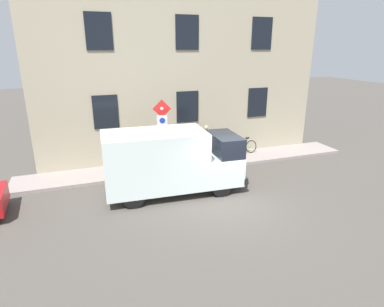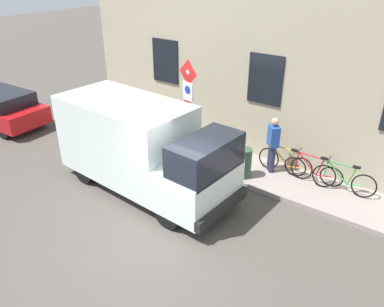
{
  "view_description": "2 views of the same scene",
  "coord_description": "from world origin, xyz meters",
  "px_view_note": "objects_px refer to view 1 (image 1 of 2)",
  "views": [
    {
      "loc": [
        -9.73,
        4.98,
        5.5
      ],
      "look_at": [
        2.91,
        0.5,
        1.02
      ],
      "focal_mm": 30.16,
      "sensor_mm": 36.0,
      "label": 1
    },
    {
      "loc": [
        -5.15,
        -4.73,
        5.9
      ],
      "look_at": [
        2.17,
        0.64,
        1.2
      ],
      "focal_mm": 35.3,
      "sensor_mm": 36.0,
      "label": 2
    }
  ],
  "objects_px": {
    "sign_post_stacked": "(162,128)",
    "bicycle_green": "(243,147)",
    "litter_bin": "(202,156)",
    "pedestrian": "(206,141)",
    "bicycle_red": "(228,149)",
    "bicycle_orange": "(212,151)",
    "delivery_van": "(171,160)"
  },
  "relations": [
    {
      "from": "bicycle_red",
      "to": "pedestrian",
      "type": "height_order",
      "value": "pedestrian"
    },
    {
      "from": "litter_bin",
      "to": "bicycle_green",
      "type": "bearing_deg",
      "value": -70.91
    },
    {
      "from": "bicycle_green",
      "to": "pedestrian",
      "type": "distance_m",
      "value": 2.19
    },
    {
      "from": "bicycle_orange",
      "to": "litter_bin",
      "type": "bearing_deg",
      "value": 46.08
    },
    {
      "from": "bicycle_red",
      "to": "bicycle_orange",
      "type": "distance_m",
      "value": 0.86
    },
    {
      "from": "sign_post_stacked",
      "to": "bicycle_red",
      "type": "distance_m",
      "value": 4.15
    },
    {
      "from": "bicycle_green",
      "to": "pedestrian",
      "type": "xyz_separation_m",
      "value": [
        -0.12,
        2.11,
        0.56
      ]
    },
    {
      "from": "bicycle_orange",
      "to": "bicycle_red",
      "type": "bearing_deg",
      "value": -179.61
    },
    {
      "from": "sign_post_stacked",
      "to": "bicycle_red",
      "type": "xyz_separation_m",
      "value": [
        1.05,
        -3.66,
        -1.64
      ]
    },
    {
      "from": "bicycle_green",
      "to": "litter_bin",
      "type": "bearing_deg",
      "value": 12.99
    },
    {
      "from": "bicycle_green",
      "to": "sign_post_stacked",
      "type": "bearing_deg",
      "value": 6.95
    },
    {
      "from": "bicycle_red",
      "to": "bicycle_orange",
      "type": "height_order",
      "value": "same"
    },
    {
      "from": "sign_post_stacked",
      "to": "bicycle_green",
      "type": "distance_m",
      "value": 4.92
    },
    {
      "from": "delivery_van",
      "to": "pedestrian",
      "type": "bearing_deg",
      "value": 50.41
    },
    {
      "from": "bicycle_green",
      "to": "litter_bin",
      "type": "relative_size",
      "value": 1.91
    },
    {
      "from": "pedestrian",
      "to": "litter_bin",
      "type": "distance_m",
      "value": 1.05
    },
    {
      "from": "sign_post_stacked",
      "to": "bicycle_green",
      "type": "xyz_separation_m",
      "value": [
        1.05,
        -4.52,
        -1.64
      ]
    },
    {
      "from": "bicycle_red",
      "to": "delivery_van",
      "type": "bearing_deg",
      "value": 34.45
    },
    {
      "from": "sign_post_stacked",
      "to": "delivery_van",
      "type": "relative_size",
      "value": 0.57
    },
    {
      "from": "bicycle_red",
      "to": "litter_bin",
      "type": "xyz_separation_m",
      "value": [
        -0.9,
        1.75,
        0.08
      ]
    },
    {
      "from": "delivery_van",
      "to": "bicycle_red",
      "type": "bearing_deg",
      "value": 40.45
    },
    {
      "from": "bicycle_orange",
      "to": "bicycle_green",
      "type": "bearing_deg",
      "value": -179.6
    },
    {
      "from": "delivery_van",
      "to": "litter_bin",
      "type": "xyz_separation_m",
      "value": [
        2.04,
        -2.11,
        -0.74
      ]
    },
    {
      "from": "sign_post_stacked",
      "to": "bicycle_red",
      "type": "height_order",
      "value": "sign_post_stacked"
    },
    {
      "from": "delivery_van",
      "to": "pedestrian",
      "type": "relative_size",
      "value": 3.16
    },
    {
      "from": "sign_post_stacked",
      "to": "delivery_van",
      "type": "distance_m",
      "value": 2.08
    },
    {
      "from": "bicycle_red",
      "to": "litter_bin",
      "type": "height_order",
      "value": "litter_bin"
    },
    {
      "from": "delivery_van",
      "to": "litter_bin",
      "type": "bearing_deg",
      "value": 47.18
    },
    {
      "from": "bicycle_red",
      "to": "bicycle_orange",
      "type": "bearing_deg",
      "value": -3.01
    },
    {
      "from": "sign_post_stacked",
      "to": "bicycle_green",
      "type": "height_order",
      "value": "sign_post_stacked"
    },
    {
      "from": "bicycle_red",
      "to": "pedestrian",
      "type": "relative_size",
      "value": 1.0
    },
    {
      "from": "sign_post_stacked",
      "to": "litter_bin",
      "type": "height_order",
      "value": "sign_post_stacked"
    }
  ]
}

